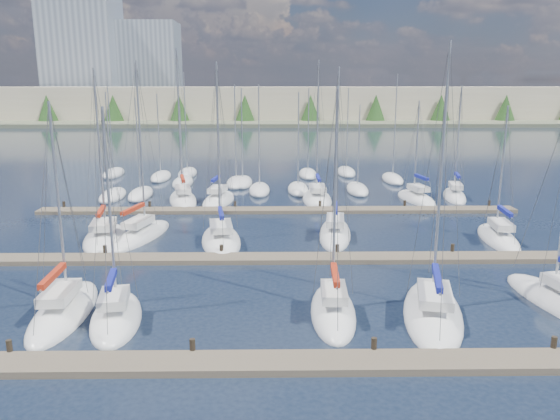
{
  "coord_description": "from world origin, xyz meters",
  "views": [
    {
      "loc": [
        -0.45,
        -19.05,
        11.89
      ],
      "look_at": [
        0.0,
        14.0,
        4.0
      ],
      "focal_mm": 35.0,
      "sensor_mm": 36.0,
      "label": 1
    }
  ],
  "objects_px": {
    "sailboat_d": "(333,311)",
    "sailboat_m": "(498,238)",
    "sailboat_k": "(335,233)",
    "sailboat_n": "(183,199)",
    "sailboat_e": "(433,313)",
    "sailboat_r": "(454,196)",
    "sailboat_h": "(105,238)",
    "sailboat_p": "(317,199)",
    "sailboat_i": "(142,235)",
    "sailboat_j": "(221,240)",
    "sailboat_o": "(219,200)",
    "sailboat_q": "(416,199)",
    "sailboat_c": "(116,317)",
    "sailboat_b": "(64,311)"
  },
  "relations": [
    {
      "from": "sailboat_j",
      "to": "sailboat_n",
      "type": "height_order",
      "value": "sailboat_n"
    },
    {
      "from": "sailboat_p",
      "to": "sailboat_h",
      "type": "bearing_deg",
      "value": -140.68
    },
    {
      "from": "sailboat_r",
      "to": "sailboat_j",
      "type": "bearing_deg",
      "value": -135.2
    },
    {
      "from": "sailboat_e",
      "to": "sailboat_n",
      "type": "bearing_deg",
      "value": 134.67
    },
    {
      "from": "sailboat_d",
      "to": "sailboat_q",
      "type": "height_order",
      "value": "sailboat_d"
    },
    {
      "from": "sailboat_d",
      "to": "sailboat_n",
      "type": "distance_m",
      "value": 29.94
    },
    {
      "from": "sailboat_h",
      "to": "sailboat_j",
      "type": "height_order",
      "value": "sailboat_j"
    },
    {
      "from": "sailboat_j",
      "to": "sailboat_o",
      "type": "bearing_deg",
      "value": 88.48
    },
    {
      "from": "sailboat_h",
      "to": "sailboat_r",
      "type": "height_order",
      "value": "sailboat_h"
    },
    {
      "from": "sailboat_i",
      "to": "sailboat_j",
      "type": "xyz_separation_m",
      "value": [
        6.29,
        -1.38,
        -0.01
      ]
    },
    {
      "from": "sailboat_p",
      "to": "sailboat_o",
      "type": "relative_size",
      "value": 1.04
    },
    {
      "from": "sailboat_d",
      "to": "sailboat_k",
      "type": "relative_size",
      "value": 0.91
    },
    {
      "from": "sailboat_r",
      "to": "sailboat_n",
      "type": "bearing_deg",
      "value": -167.02
    },
    {
      "from": "sailboat_k",
      "to": "sailboat_n",
      "type": "distance_m",
      "value": 18.79
    },
    {
      "from": "sailboat_k",
      "to": "sailboat_o",
      "type": "xyz_separation_m",
      "value": [
        -10.3,
        12.37,
        0.0
      ]
    },
    {
      "from": "sailboat_n",
      "to": "sailboat_m",
      "type": "bearing_deg",
      "value": -40.78
    },
    {
      "from": "sailboat_c",
      "to": "sailboat_o",
      "type": "xyz_separation_m",
      "value": [
        2.54,
        27.74,
        0.01
      ]
    },
    {
      "from": "sailboat_h",
      "to": "sailboat_p",
      "type": "height_order",
      "value": "sailboat_p"
    },
    {
      "from": "sailboat_d",
      "to": "sailboat_o",
      "type": "distance_m",
      "value": 28.42
    },
    {
      "from": "sailboat_q",
      "to": "sailboat_r",
      "type": "bearing_deg",
      "value": 4.43
    },
    {
      "from": "sailboat_q",
      "to": "sailboat_p",
      "type": "relative_size",
      "value": 0.73
    },
    {
      "from": "sailboat_h",
      "to": "sailboat_n",
      "type": "height_order",
      "value": "sailboat_n"
    },
    {
      "from": "sailboat_i",
      "to": "sailboat_p",
      "type": "bearing_deg",
      "value": 55.58
    },
    {
      "from": "sailboat_c",
      "to": "sailboat_h",
      "type": "bearing_deg",
      "value": 99.11
    },
    {
      "from": "sailboat_i",
      "to": "sailboat_q",
      "type": "height_order",
      "value": "sailboat_i"
    },
    {
      "from": "sailboat_c",
      "to": "sailboat_d",
      "type": "height_order",
      "value": "sailboat_d"
    },
    {
      "from": "sailboat_p",
      "to": "sailboat_k",
      "type": "height_order",
      "value": "sailboat_p"
    },
    {
      "from": "sailboat_d",
      "to": "sailboat_q",
      "type": "bearing_deg",
      "value": 70.34
    },
    {
      "from": "sailboat_c",
      "to": "sailboat_b",
      "type": "relative_size",
      "value": 0.98
    },
    {
      "from": "sailboat_h",
      "to": "sailboat_k",
      "type": "bearing_deg",
      "value": -5.93
    },
    {
      "from": "sailboat_h",
      "to": "sailboat_k",
      "type": "relative_size",
      "value": 0.99
    },
    {
      "from": "sailboat_c",
      "to": "sailboat_p",
      "type": "height_order",
      "value": "sailboat_p"
    },
    {
      "from": "sailboat_r",
      "to": "sailboat_n",
      "type": "distance_m",
      "value": 27.92
    },
    {
      "from": "sailboat_e",
      "to": "sailboat_k",
      "type": "bearing_deg",
      "value": 115.33
    },
    {
      "from": "sailboat_p",
      "to": "sailboat_b",
      "type": "xyz_separation_m",
      "value": [
        -15.38,
        -27.47,
        -0.01
      ]
    },
    {
      "from": "sailboat_q",
      "to": "sailboat_e",
      "type": "xyz_separation_m",
      "value": [
        -6.32,
        -27.8,
        0.01
      ]
    },
    {
      "from": "sailboat_n",
      "to": "sailboat_b",
      "type": "relative_size",
      "value": 1.34
    },
    {
      "from": "sailboat_d",
      "to": "sailboat_j",
      "type": "distance_m",
      "value": 14.81
    },
    {
      "from": "sailboat_d",
      "to": "sailboat_j",
      "type": "relative_size",
      "value": 0.89
    },
    {
      "from": "sailboat_i",
      "to": "sailboat_q",
      "type": "distance_m",
      "value": 28.02
    },
    {
      "from": "sailboat_d",
      "to": "sailboat_m",
      "type": "distance_m",
      "value": 19.29
    },
    {
      "from": "sailboat_c",
      "to": "sailboat_d",
      "type": "distance_m",
      "value": 11.11
    },
    {
      "from": "sailboat_h",
      "to": "sailboat_p",
      "type": "bearing_deg",
      "value": 29.51
    },
    {
      "from": "sailboat_m",
      "to": "sailboat_j",
      "type": "xyz_separation_m",
      "value": [
        -21.06,
        -0.2,
        0.0
      ]
    },
    {
      "from": "sailboat_r",
      "to": "sailboat_k",
      "type": "bearing_deg",
      "value": -124.79
    },
    {
      "from": "sailboat_o",
      "to": "sailboat_j",
      "type": "bearing_deg",
      "value": -75.34
    },
    {
      "from": "sailboat_i",
      "to": "sailboat_o",
      "type": "bearing_deg",
      "value": 83.02
    },
    {
      "from": "sailboat_h",
      "to": "sailboat_o",
      "type": "bearing_deg",
      "value": 51.86
    },
    {
      "from": "sailboat_e",
      "to": "sailboat_r",
      "type": "xyz_separation_m",
      "value": [
        10.58,
        28.94,
        0.01
      ]
    },
    {
      "from": "sailboat_r",
      "to": "sailboat_d",
      "type": "bearing_deg",
      "value": -108.42
    }
  ]
}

